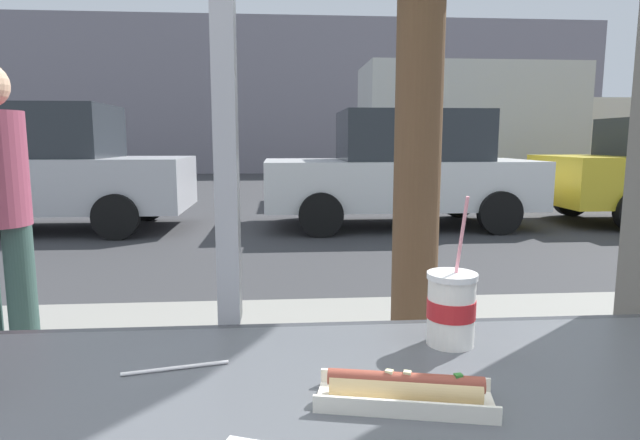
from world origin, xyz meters
TOP-DOWN VIEW (x-y plane):
  - ground_plane at (0.00, 8.00)m, footprint 60.00×60.00m
  - sidewalk_strip at (0.00, 1.60)m, footprint 16.00×2.80m
  - building_facade_far at (0.00, 21.90)m, footprint 28.00×1.20m
  - soda_cup_right at (0.46, -0.11)m, footprint 0.10×0.10m
  - hotdog_tray_far at (0.31, -0.35)m, footprint 0.29×0.16m
  - loose_straw at (-0.07, -0.19)m, footprint 0.19×0.05m
  - parked_car_silver at (-3.54, 7.27)m, footprint 4.46×1.99m
  - parked_car_white at (2.07, 7.27)m, footprint 4.22×2.03m
  - box_truck at (5.43, 11.90)m, footprint 6.86×2.44m

SIDE VIEW (x-z plane):
  - ground_plane at x=0.00m, z-range 0.00..0.00m
  - sidewalk_strip at x=0.00m, z-range 0.00..0.11m
  - parked_car_white at x=2.07m, z-range 0.00..1.82m
  - parked_car_silver at x=-3.54m, z-range -0.01..1.89m
  - loose_straw at x=-0.07m, z-range 0.95..0.96m
  - hotdog_tray_far at x=0.31m, z-range 0.95..1.00m
  - soda_cup_right at x=0.46m, z-range 0.88..1.18m
  - box_truck at x=5.43m, z-range 0.12..3.28m
  - building_facade_far at x=0.00m, z-range 0.00..6.37m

